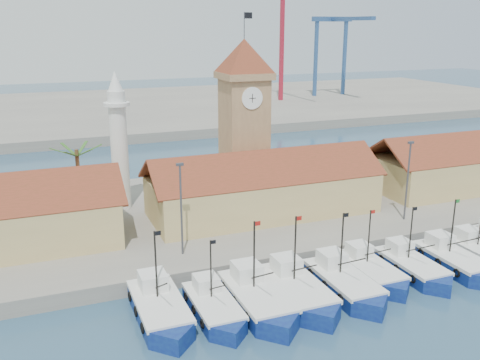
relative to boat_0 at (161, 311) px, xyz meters
name	(u,v)px	position (x,y,z in m)	size (l,w,h in m)	color
ground	(358,302)	(16.25, -3.38, -0.80)	(400.00, 400.00, 0.00)	navy
quay	(250,208)	(16.25, 20.62, -0.05)	(140.00, 32.00, 1.50)	gray
terminal	(127,109)	(16.25, 106.62, 0.20)	(240.00, 80.00, 2.00)	gray
boat_0	(161,311)	(0.00, 0.00, 0.00)	(3.71, 10.17, 7.69)	navy
boat_1	(215,309)	(4.17, -1.15, -0.10)	(3.24, 8.89, 6.73)	navy
boat_2	(258,301)	(7.89, -1.40, 0.02)	(3.81, 10.45, 7.90)	navy
boat_3	(299,293)	(11.68, -1.35, 0.01)	(3.77, 10.33, 7.81)	navy
boat_4	(345,285)	(16.15, -1.55, -0.01)	(3.65, 10.01, 7.57)	navy
boat_5	(372,272)	(19.86, -0.19, -0.08)	(3.33, 9.13, 6.91)	navy
boat_6	(414,268)	(24.02, -0.90, -0.08)	(3.33, 9.13, 6.91)	navy
boat_7	(455,262)	(28.58, -1.36, -0.05)	(3.50, 9.59, 7.25)	navy
hall_center	(263,192)	(16.25, 16.62, 3.19)	(27.04, 10.13, 7.61)	tan
hall_right	(476,167)	(48.25, 16.62, 3.19)	(31.20, 10.13, 7.61)	tan
clock_tower	(244,116)	(16.25, 22.61, 11.17)	(5.80, 5.80, 22.70)	#A98456
minaret	(119,140)	(1.25, 24.62, 8.93)	(3.00, 3.00, 16.30)	silver
palm_tree	(79,178)	(-3.75, 22.62, 5.45)	(5.60, 5.03, 8.39)	brown
lamp_posts	(300,190)	(16.75, 8.62, 5.68)	(80.70, 0.25, 9.03)	#3F3F44
crane_red_right	(285,21)	(59.43, 99.95, 23.04)	(1.00, 33.84, 39.18)	maroon
gantry	(337,35)	(78.25, 103.27, 19.25)	(13.00, 22.00, 23.20)	#2B4F85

